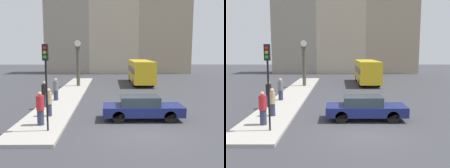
{
  "view_description": "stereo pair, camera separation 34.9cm",
  "coord_description": "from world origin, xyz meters",
  "views": [
    {
      "loc": [
        -1.61,
        -11.88,
        4.01
      ],
      "look_at": [
        -1.35,
        8.26,
        1.3
      ],
      "focal_mm": 40.0,
      "sensor_mm": 36.0,
      "label": 1
    },
    {
      "loc": [
        -1.26,
        -11.88,
        4.01
      ],
      "look_at": [
        -1.35,
        8.26,
        1.3
      ],
      "focal_mm": 40.0,
      "sensor_mm": 36.0,
      "label": 2
    }
  ],
  "objects": [
    {
      "name": "sedan_car",
      "position": [
        0.31,
        2.3,
        0.72
      ],
      "size": [
        4.61,
        1.74,
        1.4
      ],
      "color": "navy",
      "rests_on": "ground_plane"
    },
    {
      "name": "traffic_light_near",
      "position": [
        -4.57,
        -0.17,
        3.11
      ],
      "size": [
        0.26,
        0.24,
        4.15
      ],
      "color": "black",
      "rests_on": "sidewalk_corner"
    },
    {
      "name": "ground_plane",
      "position": [
        0.0,
        0.0,
        0.0
      ],
      "size": [
        120.0,
        120.0,
        0.0
      ],
      "primitive_type": "plane",
      "color": "#38383D"
    },
    {
      "name": "pedestrian_grey_jacket",
      "position": [
        -5.75,
        7.35,
        1.01
      ],
      "size": [
        0.41,
        0.41,
        1.72
      ],
      "color": "#2D334C",
      "rests_on": "sidewalk_corner"
    },
    {
      "name": "pedestrian_red_top",
      "position": [
        -5.17,
        0.78,
        1.02
      ],
      "size": [
        0.41,
        0.41,
        1.76
      ],
      "color": "#2D334C",
      "rests_on": "sidewalk_corner"
    },
    {
      "name": "street_clock",
      "position": [
        -4.97,
        15.39,
        2.54
      ],
      "size": [
        0.76,
        0.5,
        5.01
      ],
      "color": "#4C473D",
      "rests_on": "sidewalk_corner"
    },
    {
      "name": "pedestrian_tan_coat",
      "position": [
        -5.14,
        2.58,
        0.99
      ],
      "size": [
        0.36,
        0.36,
        1.65
      ],
      "color": "#2D334C",
      "rests_on": "sidewalk_corner"
    },
    {
      "name": "pedestrian_black_jacket",
      "position": [
        -6.03,
        5.01,
        1.04
      ],
      "size": [
        0.38,
        0.38,
        1.78
      ],
      "color": "#2D334C",
      "rests_on": "sidewalk_corner"
    },
    {
      "name": "bus_distant",
      "position": [
        2.24,
        18.16,
        1.6
      ],
      "size": [
        2.37,
        8.4,
        2.81
      ],
      "color": "gold",
      "rests_on": "ground_plane"
    },
    {
      "name": "building_row",
      "position": [
        -0.18,
        33.49,
        7.92
      ],
      "size": [
        25.25,
        5.0,
        19.51
      ],
      "color": "gray",
      "rests_on": "ground_plane"
    },
    {
      "name": "sidewalk_corner",
      "position": [
        -5.23,
        10.45,
        0.08
      ],
      "size": [
        2.67,
        24.91,
        0.16
      ],
      "primitive_type": "cube",
      "color": "#A39E93",
      "rests_on": "ground_plane"
    }
  ]
}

